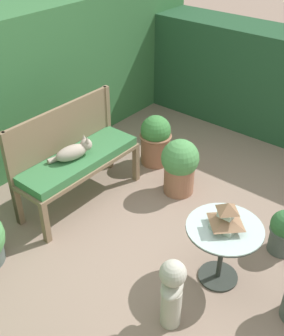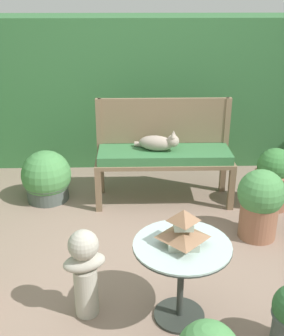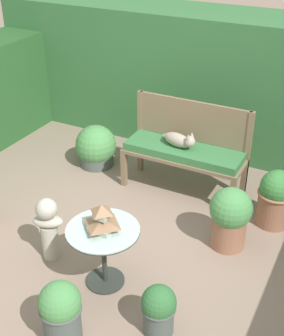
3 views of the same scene
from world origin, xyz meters
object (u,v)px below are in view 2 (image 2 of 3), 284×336
Objects in this scene: patio_table at (182,261)px; potted_plant_patio_mid at (274,178)px; cat at (159,143)px; potted_plant_hedge_corner at (47,178)px; potted_plant_path_edge at (260,202)px; pagoda_birdhouse at (183,230)px; garden_bust at (85,268)px; garden_bench at (164,158)px.

patio_table is 1.01× the size of potted_plant_patio_mid.
cat is 0.70× the size of patio_table.
potted_plant_hedge_corner is at bearing 174.76° from potted_plant_patio_mid.
potted_plant_path_edge is (0.81, 1.00, -0.11)m from patio_table.
pagoda_birdhouse reaches higher than potted_plant_path_edge.
potted_plant_path_edge is at bearing 12.91° from garden_bust.
garden_bust reaches higher than garden_bench.
patio_table is at bearing -74.82° from cat.
cat reaches higher than potted_plant_hedge_corner.
garden_bench is 1.72m from patio_table.
pagoda_birdhouse is at bearing -90.46° from garden_bench.
cat reaches higher than potted_plant_patio_mid.
pagoda_birdhouse is 1.33m from potted_plant_path_edge.
cat is at bearing 172.89° from potted_plant_patio_mid.
potted_plant_path_edge is at bearing -26.26° from cat.
patio_table is 1.18× the size of potted_plant_hedge_corner.
potted_plant_path_edge is (-0.31, -0.57, 0.03)m from potted_plant_patio_mid.
potted_plant_hedge_corner is at bearing 124.20° from patio_table.
garden_bench is 2.16× the size of potted_plant_path_edge.
potted_plant_patio_mid is (1.75, 1.51, -0.05)m from garden_bust.
potted_plant_patio_mid is 0.97× the size of potted_plant_path_edge.
potted_plant_hedge_corner is 0.86× the size of potted_plant_patio_mid.
cat is at bearing 91.45° from pagoda_birdhouse.
potted_plant_path_edge is at bearing -21.20° from potted_plant_hedge_corner.
pagoda_birdhouse is 0.71m from garden_bust.
garden_bust is at bearing -71.50° from potted_plant_hedge_corner.
patio_table is 0.97× the size of garden_bust.
garden_bench is 3.11× the size of cat.
cat is 0.83× the size of potted_plant_hedge_corner.
patio_table is at bearing 180.00° from pagoda_birdhouse.
garden_bust reaches higher than potted_plant_patio_mid.
potted_plant_patio_mid is (1.12, 1.57, -0.14)m from patio_table.
cat is 0.68× the size of garden_bust.
garden_bust is (-0.65, -1.67, -0.11)m from garden_bench.
garden_bench is at bearing -2.97° from potted_plant_hedge_corner.
garden_bust is at bearing -95.88° from cat.
pagoda_birdhouse reaches higher than garden_bust.
potted_plant_patio_mid is at bearing 54.58° from patio_table.
pagoda_birdhouse is at bearing -55.80° from potted_plant_hedge_corner.
cat is at bearing 140.02° from potted_plant_path_edge.
garden_bust is (-0.63, 0.06, -0.32)m from pagoda_birdhouse.
potted_plant_path_edge is at bearing -42.16° from garden_bench.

